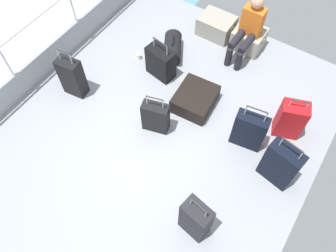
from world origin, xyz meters
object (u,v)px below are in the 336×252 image
object	(u,v)px
suitcase_3	(72,77)
paper_cup	(139,56)
cargo_crate_0	(216,26)
suitcase_1	(156,117)
suitcase_4	(196,219)
passenger_seated	(248,28)
suitcase_0	(290,119)
suitcase_6	(195,99)
suitcase_5	(249,131)
duffel_bag	(173,48)
cargo_crate_1	(248,39)
suitcase_2	(161,62)
suitcase_7	(280,165)

from	to	relation	value
suitcase_3	paper_cup	world-z (taller)	suitcase_3
cargo_crate_0	suitcase_1	xyz separation A→B (m)	(0.23, -2.22, 0.10)
suitcase_3	suitcase_4	world-z (taller)	suitcase_3
passenger_seated	suitcase_0	world-z (taller)	passenger_seated
suitcase_0	suitcase_1	distance (m)	1.89
suitcase_6	suitcase_5	bearing A→B (deg)	-10.86
suitcase_1	duffel_bag	bearing A→B (deg)	113.47
passenger_seated	cargo_crate_1	bearing A→B (deg)	90.00
suitcase_1	suitcase_5	world-z (taller)	suitcase_5
suitcase_4	duffel_bag	distance (m)	2.98
suitcase_0	suitcase_2	xyz separation A→B (m)	(-2.14, -0.08, -0.05)
suitcase_2	suitcase_5	xyz separation A→B (m)	(1.73, -0.41, 0.05)
suitcase_1	suitcase_7	size ratio (longest dim) A/B	0.82
cargo_crate_1	suitcase_6	size ratio (longest dim) A/B	0.78
cargo_crate_0	duffel_bag	distance (m)	0.92
duffel_bag	paper_cup	size ratio (longest dim) A/B	6.52
passenger_seated	paper_cup	world-z (taller)	passenger_seated
cargo_crate_0	suitcase_3	distance (m)	2.65
suitcase_1	cargo_crate_0	bearing A→B (deg)	95.86
cargo_crate_0	suitcase_5	xyz separation A→B (m)	(1.44, -1.73, 0.15)
cargo_crate_1	suitcase_1	bearing A→B (deg)	-99.86
passenger_seated	suitcase_3	world-z (taller)	passenger_seated
suitcase_6	suitcase_7	world-z (taller)	suitcase_7
suitcase_0	duffel_bag	world-z (taller)	suitcase_0
paper_cup	suitcase_0	bearing A→B (deg)	0.01
suitcase_0	suitcase_7	world-z (taller)	suitcase_7
paper_cup	suitcase_7	bearing A→B (deg)	-15.01
passenger_seated	suitcase_5	world-z (taller)	passenger_seated
paper_cup	suitcase_6	bearing A→B (deg)	-13.36
suitcase_5	paper_cup	size ratio (longest dim) A/B	8.43
suitcase_3	suitcase_6	distance (m)	1.89
cargo_crate_0	suitcase_1	bearing A→B (deg)	-84.14
cargo_crate_0	suitcase_0	size ratio (longest dim) A/B	0.83
cargo_crate_1	paper_cup	bearing A→B (deg)	-138.27
cargo_crate_1	suitcase_0	xyz separation A→B (m)	(1.23, -1.26, 0.14)
passenger_seated	suitcase_3	size ratio (longest dim) A/B	1.18
cargo_crate_1	passenger_seated	bearing A→B (deg)	-90.00
suitcase_0	suitcase_7	bearing A→B (deg)	-78.17
suitcase_2	suitcase_3	world-z (taller)	suitcase_3
cargo_crate_1	suitcase_6	distance (m)	1.57
suitcase_2	suitcase_3	xyz separation A→B (m)	(-0.92, -1.03, 0.07)
suitcase_5	suitcase_6	bearing A→B (deg)	169.14
suitcase_7	cargo_crate_1	bearing A→B (deg)	124.68
cargo_crate_1	paper_cup	distance (m)	1.89
cargo_crate_0	cargo_crate_1	bearing A→B (deg)	1.28
suitcase_1	suitcase_2	size ratio (longest dim) A/B	1.02
passenger_seated	paper_cup	bearing A→B (deg)	-142.56
suitcase_6	duffel_bag	xyz separation A→B (m)	(-0.86, 0.70, 0.02)
cargo_crate_1	suitcase_0	distance (m)	1.77
suitcase_1	suitcase_4	bearing A→B (deg)	-38.22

